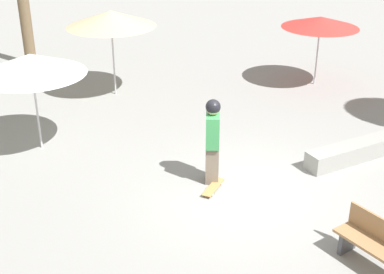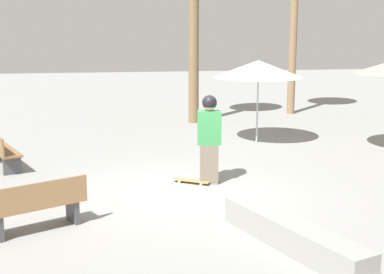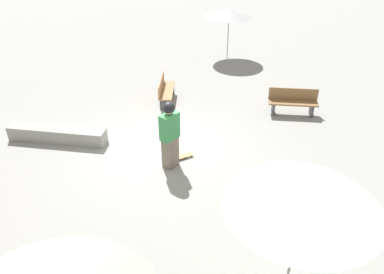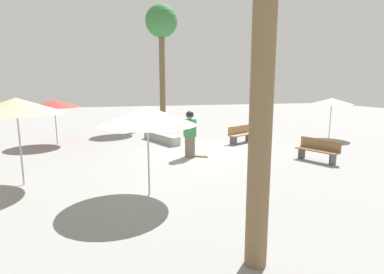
{
  "view_description": "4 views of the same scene",
  "coord_description": "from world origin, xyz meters",
  "px_view_note": "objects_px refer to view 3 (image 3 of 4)",
  "views": [
    {
      "loc": [
        2.36,
        9.3,
        5.81
      ],
      "look_at": [
        0.96,
        -0.93,
        0.88
      ],
      "focal_mm": 50.0,
      "sensor_mm": 36.0,
      "label": 1
    },
    {
      "loc": [
        -10.13,
        1.56,
        3.23
      ],
      "look_at": [
        0.04,
        -0.08,
        1.12
      ],
      "focal_mm": 50.0,
      "sensor_mm": 36.0,
      "label": 2
    },
    {
      "loc": [
        5.08,
        -7.37,
        5.82
      ],
      "look_at": [
        1.12,
        -0.33,
        0.94
      ],
      "focal_mm": 35.0,
      "sensor_mm": 36.0,
      "label": 3
    },
    {
      "loc": [
        11.97,
        -3.59,
        2.86
      ],
      "look_at": [
        0.45,
        -0.41,
        0.79
      ],
      "focal_mm": 28.0,
      "sensor_mm": 36.0,
      "label": 4
    }
  ],
  "objects_px": {
    "concrete_ledge": "(57,134)",
    "shade_umbrella_white": "(304,195)",
    "skater_main": "(170,133)",
    "shade_umbrella_grey": "(229,13)",
    "bench_far": "(165,90)",
    "skateboard": "(179,157)",
    "bench_near": "(293,102)"
  },
  "relations": [
    {
      "from": "bench_near",
      "to": "bench_far",
      "type": "distance_m",
      "value": 4.37
    },
    {
      "from": "skateboard",
      "to": "bench_far",
      "type": "relative_size",
      "value": 0.48
    },
    {
      "from": "concrete_ledge",
      "to": "shade_umbrella_grey",
      "type": "bearing_deg",
      "value": 82.29
    },
    {
      "from": "skater_main",
      "to": "skateboard",
      "type": "relative_size",
      "value": 2.39
    },
    {
      "from": "skater_main",
      "to": "shade_umbrella_grey",
      "type": "relative_size",
      "value": 0.86
    },
    {
      "from": "skater_main",
      "to": "concrete_ledge",
      "type": "relative_size",
      "value": 0.65
    },
    {
      "from": "skateboard",
      "to": "shade_umbrella_grey",
      "type": "bearing_deg",
      "value": 48.31
    },
    {
      "from": "skater_main",
      "to": "shade_umbrella_grey",
      "type": "bearing_deg",
      "value": 25.21
    },
    {
      "from": "concrete_ledge",
      "to": "shade_umbrella_white",
      "type": "relative_size",
      "value": 1.16
    },
    {
      "from": "bench_near",
      "to": "shade_umbrella_white",
      "type": "bearing_deg",
      "value": 82.57
    },
    {
      "from": "shade_umbrella_white",
      "to": "shade_umbrella_grey",
      "type": "bearing_deg",
      "value": 119.76
    },
    {
      "from": "skater_main",
      "to": "bench_near",
      "type": "xyz_separation_m",
      "value": [
        1.93,
        4.53,
        -0.58
      ]
    },
    {
      "from": "shade_umbrella_grey",
      "to": "concrete_ledge",
      "type": "bearing_deg",
      "value": -97.71
    },
    {
      "from": "skater_main",
      "to": "shade_umbrella_grey",
      "type": "height_order",
      "value": "shade_umbrella_grey"
    },
    {
      "from": "shade_umbrella_grey",
      "to": "skater_main",
      "type": "bearing_deg",
      "value": -74.85
    },
    {
      "from": "skateboard",
      "to": "concrete_ledge",
      "type": "xyz_separation_m",
      "value": [
        -3.61,
        -0.93,
        0.15
      ]
    },
    {
      "from": "skater_main",
      "to": "shade_umbrella_white",
      "type": "relative_size",
      "value": 0.75
    },
    {
      "from": "skateboard",
      "to": "shade_umbrella_white",
      "type": "relative_size",
      "value": 0.31
    },
    {
      "from": "concrete_ledge",
      "to": "bench_far",
      "type": "relative_size",
      "value": 1.78
    },
    {
      "from": "skateboard",
      "to": "concrete_ledge",
      "type": "relative_size",
      "value": 0.27
    },
    {
      "from": "bench_far",
      "to": "shade_umbrella_grey",
      "type": "xyz_separation_m",
      "value": [
        -0.08,
        5.37,
        1.59
      ]
    },
    {
      "from": "bench_far",
      "to": "shade_umbrella_grey",
      "type": "height_order",
      "value": "shade_umbrella_grey"
    },
    {
      "from": "shade_umbrella_white",
      "to": "skateboard",
      "type": "bearing_deg",
      "value": 146.54
    },
    {
      "from": "concrete_ledge",
      "to": "shade_umbrella_grey",
      "type": "distance_m",
      "value": 9.44
    },
    {
      "from": "skater_main",
      "to": "bench_far",
      "type": "distance_m",
      "value": 3.99
    },
    {
      "from": "skater_main",
      "to": "concrete_ledge",
      "type": "height_order",
      "value": "skater_main"
    },
    {
      "from": "bench_far",
      "to": "shade_umbrella_grey",
      "type": "distance_m",
      "value": 5.6
    },
    {
      "from": "bench_far",
      "to": "bench_near",
      "type": "bearing_deg",
      "value": 79.86
    },
    {
      "from": "shade_umbrella_grey",
      "to": "bench_far",
      "type": "bearing_deg",
      "value": -89.11
    },
    {
      "from": "skateboard",
      "to": "bench_far",
      "type": "distance_m",
      "value": 3.69
    },
    {
      "from": "skater_main",
      "to": "shade_umbrella_white",
      "type": "height_order",
      "value": "shade_umbrella_white"
    },
    {
      "from": "skater_main",
      "to": "bench_far",
      "type": "height_order",
      "value": "skater_main"
    }
  ]
}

